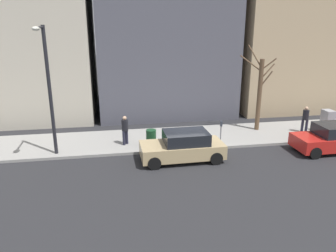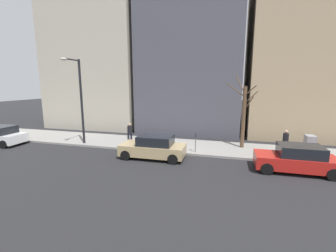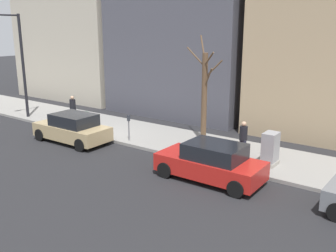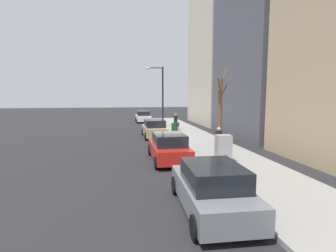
# 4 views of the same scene
# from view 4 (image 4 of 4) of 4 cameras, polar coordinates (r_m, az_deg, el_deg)

# --- Properties ---
(ground_plane) EXTENTS (120.00, 120.00, 0.00)m
(ground_plane) POSITION_cam_4_polar(r_m,az_deg,el_deg) (22.22, 0.07, -2.59)
(ground_plane) COLOR #232326
(sidewalk) EXTENTS (4.00, 36.00, 0.15)m
(sidewalk) POSITION_cam_4_polar(r_m,az_deg,el_deg) (22.61, 5.08, -2.26)
(sidewalk) COLOR gray
(sidewalk) RESTS_ON ground
(parked_car_grey) EXTENTS (2.02, 4.25, 1.52)m
(parked_car_grey) POSITION_cam_4_polar(r_m,az_deg,el_deg) (8.30, 9.50, -13.28)
(parked_car_grey) COLOR slate
(parked_car_grey) RESTS_ON ground
(parked_car_red) EXTENTS (1.95, 4.21, 1.52)m
(parked_car_red) POSITION_cam_4_polar(r_m,az_deg,el_deg) (14.29, 0.18, -4.75)
(parked_car_red) COLOR red
(parked_car_red) RESTS_ON ground
(parked_car_tan) EXTENTS (1.99, 4.23, 1.52)m
(parked_car_tan) POSITION_cam_4_polar(r_m,az_deg,el_deg) (22.50, -2.97, -0.59)
(parked_car_tan) COLOR tan
(parked_car_tan) RESTS_ON ground
(parked_car_white) EXTENTS (2.00, 4.24, 1.52)m
(parked_car_white) POSITION_cam_4_polar(r_m,az_deg,el_deg) (35.56, -5.45, 2.03)
(parked_car_white) COLOR white
(parked_car_white) RESTS_ON ground
(parking_meter) EXTENTS (0.14, 0.10, 1.35)m
(parking_meter) POSITION_cam_4_polar(r_m,az_deg,el_deg) (20.23, 2.25, -0.70)
(parking_meter) COLOR slate
(parking_meter) RESTS_ON sidewalk
(utility_box) EXTENTS (0.83, 0.61, 1.43)m
(utility_box) POSITION_cam_4_polar(r_m,az_deg,el_deg) (13.63, 11.95, -4.96)
(utility_box) COLOR #A8A399
(utility_box) RESTS_ON sidewalk
(streetlamp) EXTENTS (1.97, 0.32, 6.50)m
(streetlamp) POSITION_cam_4_polar(r_m,az_deg,el_deg) (28.92, -1.68, 7.53)
(streetlamp) COLOR black
(streetlamp) RESTS_ON sidewalk
(bare_tree) EXTENTS (1.18, 2.20, 5.32)m
(bare_tree) POSITION_cam_4_polar(r_m,az_deg,el_deg) (17.65, 11.26, 3.38)
(bare_tree) COLOR brown
(bare_tree) RESTS_ON sidewalk
(trash_bin) EXTENTS (0.56, 0.56, 0.90)m
(trash_bin) POSITION_cam_4_polar(r_m,az_deg,el_deg) (24.17, 1.42, -0.40)
(trash_bin) COLOR #14381E
(trash_bin) RESTS_ON sidewalk
(pedestrian_near_meter) EXTENTS (0.36, 0.37, 1.66)m
(pedestrian_near_meter) POSITION_cam_4_polar(r_m,az_deg,el_deg) (14.93, 10.96, -3.00)
(pedestrian_near_meter) COLOR #1E1E2D
(pedestrian_near_meter) RESTS_ON sidewalk
(pedestrian_midblock) EXTENTS (0.36, 0.36, 1.66)m
(pedestrian_midblock) POSITION_cam_4_polar(r_m,az_deg,el_deg) (25.58, 1.67, 1.08)
(pedestrian_midblock) COLOR #1E1E2D
(pedestrian_midblock) RESTS_ON sidewalk
(office_block_center) EXTENTS (9.93, 9.93, 17.18)m
(office_block_center) POSITION_cam_4_polar(r_m,az_deg,el_deg) (26.19, 24.47, 17.13)
(office_block_center) COLOR #4C4C56
(office_block_center) RESTS_ON ground
(office_tower_right) EXTENTS (10.44, 10.44, 29.42)m
(office_tower_right) POSITION_cam_4_polar(r_m,az_deg,el_deg) (36.93, 15.26, 23.97)
(office_tower_right) COLOR #BCB29E
(office_tower_right) RESTS_ON ground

